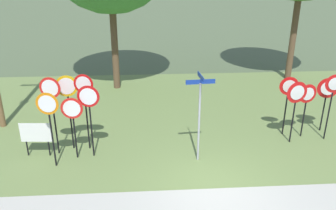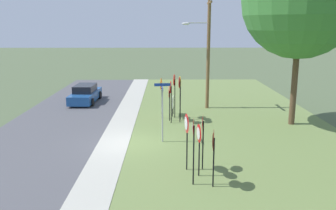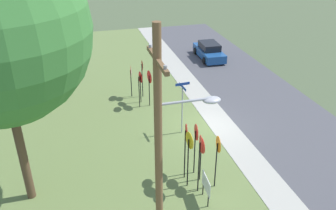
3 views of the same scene
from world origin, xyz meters
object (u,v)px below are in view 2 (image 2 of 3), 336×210
Objects in this scene: stop_sign_near_right at (174,86)px; utility_pole at (207,45)px; yield_sign_far_right at (213,145)px; oak_tree_left at (301,0)px; yield_sign_center at (199,138)px; parked_hatchback_near at (85,94)px; stop_sign_far_center at (180,90)px; yield_sign_near_right at (202,129)px; street_name_post at (162,108)px; notice_board at (173,103)px; yield_sign_far_left at (193,135)px; stop_sign_far_left at (171,93)px; stop_sign_far_right at (161,89)px; stop_sign_near_left at (180,88)px; stop_sign_center_tall at (169,95)px; yield_sign_near_left at (186,128)px.

utility_pole is at bearing 151.42° from stop_sign_near_right.
yield_sign_far_right is 0.21× the size of oak_tree_left.
parked_hatchback_near is (-14.36, -7.64, -0.99)m from yield_sign_center.
yield_sign_near_right is (7.54, 0.64, -0.27)m from stop_sign_far_center.
street_name_post reaches higher than yield_sign_center.
stop_sign_near_right reaches higher than notice_board.
stop_sign_near_right reaches higher than yield_sign_far_left.
oak_tree_left reaches higher than yield_sign_near_right.
stop_sign_far_center is at bearing -27.65° from utility_pole.
yield_sign_near_right is 10.91m from oak_tree_left.
stop_sign_far_center is 1.32× the size of yield_sign_center.
yield_sign_far_right is at bearing 79.32° from yield_sign_far_left.
stop_sign_far_left is 1.00× the size of stop_sign_far_right.
street_name_post is 2.47× the size of notice_board.
stop_sign_far_left is at bearing -57.60° from stop_sign_far_center.
stop_sign_near_right is 2.29× the size of notice_board.
notice_board is 9.99m from oak_tree_left.
yield_sign_far_left is at bearing -5.79° from stop_sign_near_left.
stop_sign_far_left is (0.81, -0.59, -0.14)m from stop_sign_near_left.
stop_sign_far_left is 2.11× the size of notice_board.
oak_tree_left is (-3.35, 7.91, 5.50)m from street_name_post.
stop_sign_center_tall is 9.66m from yield_sign_far_right.
yield_sign_far_right is 0.73× the size of street_name_post.
yield_sign_center is at bearing 13.80° from stop_sign_far_left.
street_name_post is at bearing 8.95° from stop_sign_far_right.
utility_pole is (-3.58, 2.70, 2.95)m from stop_sign_center_tall.
oak_tree_left reaches higher than street_name_post.
stop_sign_far_center is 1.19× the size of yield_sign_near_right.
street_name_post reaches higher than parked_hatchback_near.
stop_sign_near_left is at bearing 161.86° from street_name_post.
yield_sign_far_right is 11.99m from oak_tree_left.
yield_sign_near_right reaches higher than yield_sign_center.
stop_sign_near_right reaches higher than stop_sign_far_right.
stop_sign_far_right is 0.56× the size of parked_hatchback_near.
stop_sign_far_center reaches higher than stop_sign_near_left.
stop_sign_center_tall is at bearing -6.99° from notice_board.
yield_sign_near_left is at bearing -168.87° from yield_sign_far_left.
stop_sign_far_center is 0.85m from stop_sign_center_tall.
stop_sign_center_tall is 0.86× the size of yield_sign_far_left.
stop_sign_far_right reaches higher than yield_sign_far_right.
yield_sign_center is (8.21, 0.42, -0.46)m from stop_sign_far_center.
stop_sign_far_left is at bearing 175.09° from yield_sign_near_left.
street_name_post is (-4.34, -1.46, 0.23)m from yield_sign_center.
yield_sign_far_left reaches higher than yield_sign_near_left.
parked_hatchback_near is (-13.69, -7.86, -1.18)m from yield_sign_near_right.
stop_sign_near_right reaches higher than yield_sign_far_right.
oak_tree_left reaches higher than parked_hatchback_near.
utility_pole is at bearing 176.23° from yield_sign_far_left.
notice_board is at bearing -172.59° from yield_sign_far_left.
utility_pole is 4.98m from notice_board.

